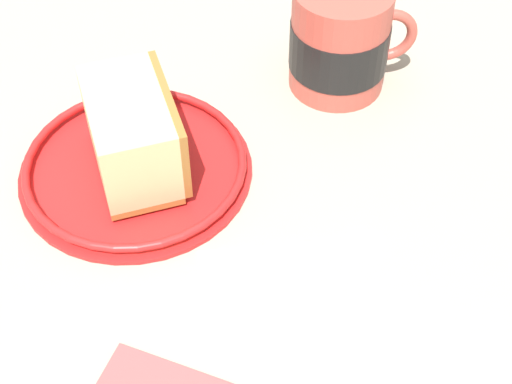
{
  "coord_description": "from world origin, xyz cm",
  "views": [
    {
      "loc": [
        32.5,
        -26.28,
        44.68
      ],
      "look_at": [
        4.4,
        -1.67,
        3.0
      ],
      "focal_mm": 53.37,
      "sensor_mm": 36.0,
      "label": 1
    }
  ],
  "objects_px": {
    "cake_slice": "(134,134)",
    "teaspoon": "(328,240)",
    "tea_mug": "(341,39)",
    "small_plate": "(136,166)"
  },
  "relations": [
    {
      "from": "cake_slice",
      "to": "teaspoon",
      "type": "bearing_deg",
      "value": 22.42
    },
    {
      "from": "tea_mug",
      "to": "teaspoon",
      "type": "distance_m",
      "value": 0.19
    },
    {
      "from": "teaspoon",
      "to": "cake_slice",
      "type": "bearing_deg",
      "value": -157.58
    },
    {
      "from": "cake_slice",
      "to": "tea_mug",
      "type": "height_order",
      "value": "tea_mug"
    },
    {
      "from": "cake_slice",
      "to": "teaspoon",
      "type": "relative_size",
      "value": 1.0
    },
    {
      "from": "cake_slice",
      "to": "teaspoon",
      "type": "height_order",
      "value": "cake_slice"
    },
    {
      "from": "teaspoon",
      "to": "small_plate",
      "type": "bearing_deg",
      "value": -156.92
    },
    {
      "from": "small_plate",
      "to": "tea_mug",
      "type": "distance_m",
      "value": 0.21
    },
    {
      "from": "cake_slice",
      "to": "tea_mug",
      "type": "bearing_deg",
      "value": 82.63
    },
    {
      "from": "cake_slice",
      "to": "tea_mug",
      "type": "distance_m",
      "value": 0.2
    }
  ]
}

